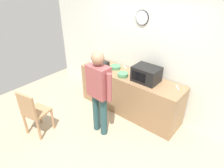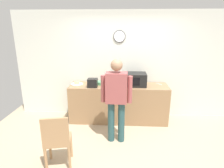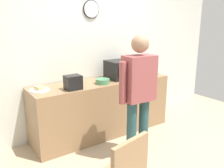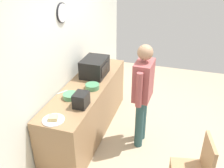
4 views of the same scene
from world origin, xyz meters
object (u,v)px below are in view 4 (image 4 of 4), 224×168
Objects in this scene: sandwich_plate at (53,119)px; toaster at (81,100)px; spoon_utensil at (62,92)px; microwave at (95,67)px; fork_utensil at (98,61)px; cereal_bowl at (92,86)px; person_standing at (143,90)px; salad_bowl at (71,96)px.

toaster is (0.41, -0.20, 0.08)m from sandwich_plate.
toaster reaches higher than spoon_utensil.
fork_utensil is at bearing 15.02° from microwave.
microwave is 2.33× the size of cereal_bowl.
spoon_utensil is 1.21m from person_standing.
salad_bowl is at bearing -119.62° from spoon_utensil.
toaster reaches higher than salad_bowl.
salad_bowl is 1.05× the size of cereal_bowl.
person_standing reaches higher than salad_bowl.
cereal_bowl is 1.26× the size of spoon_utensil.
sandwich_plate is 1.36m from person_standing.
toaster is (-0.16, -0.23, 0.07)m from salad_bowl.
fork_utensil is 1.00× the size of spoon_utensil.
fork_utensil is at bearing 3.55° from sandwich_plate.
cereal_bowl is 0.46m from spoon_utensil.
fork_utensil is 1.46m from person_standing.
microwave is at bearing 15.88° from cereal_bowl.
microwave is at bearing 9.84° from toaster.
microwave reaches higher than sandwich_plate.
cereal_bowl is at bearing -164.60° from fork_utensil.
cereal_bowl is 0.13× the size of person_standing.
fork_utensil is at bearing -4.49° from spoon_utensil.
salad_bowl is at bearing 150.73° from cereal_bowl.
microwave is at bearing -1.44° from sandwich_plate.
microwave is 2.94× the size of fork_utensil.
person_standing reaches higher than microwave.
spoon_utensil is (-1.29, 0.10, 0.00)m from fork_utensil.
fork_utensil is at bearing 11.81° from toaster.
microwave is 1.00m from person_standing.
sandwich_plate reaches higher than spoon_utensil.
salad_bowl is at bearing 3.06° from sandwich_plate.
sandwich_plate is 1.24× the size of salad_bowl.
toaster is 0.93m from person_standing.
toaster is (-0.97, -0.17, -0.05)m from microwave.
spoon_utensil is at bearing 121.80° from cereal_bowl.
person_standing is (0.30, -1.17, 0.08)m from spoon_utensil.
sandwich_plate is at bearing 169.71° from cereal_bowl.
cereal_bowl is at bearing -58.20° from spoon_utensil.
microwave is 0.62m from fork_utensil.
toaster is at bearing -26.29° from sandwich_plate.
toaster reaches higher than cereal_bowl.
toaster is (-0.51, -0.04, 0.06)m from cereal_bowl.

